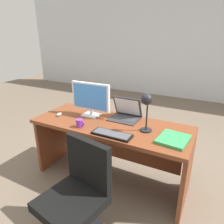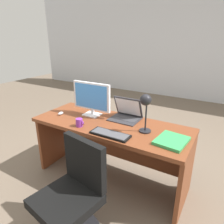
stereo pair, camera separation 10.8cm
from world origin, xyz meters
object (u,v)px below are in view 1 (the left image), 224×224
laptop (126,112)px  mouse (59,114)px  monitor (91,98)px  coffee_mug (80,123)px  desk_lamp (147,104)px  keyboard (112,134)px  book (173,139)px  desk (112,138)px  office_chair (77,204)px

laptop → mouse: laptop is taller
monitor → coffee_mug: bearing=-77.1°
mouse → desk_lamp: (1.06, 0.06, 0.27)m
keyboard → coffee_mug: size_ratio=4.04×
monitor → coffee_mug: 0.39m
monitor → book: 1.05m
laptop → keyboard: bearing=-82.8°
desk → coffee_mug: coffee_mug is taller
desk → book: 0.74m
desk_lamp → coffee_mug: size_ratio=4.04×
keyboard → desk_lamp: bearing=40.3°
book → desk_lamp: bearing=170.0°
monitor → office_chair: bearing=-64.6°
laptop → mouse: (-0.74, -0.31, -0.06)m
book → monitor: bearing=170.2°
mouse → laptop: bearing=22.8°
mouse → office_chair: office_chair is taller
desk_lamp → book: (0.29, -0.05, -0.28)m
mouse → desk_lamp: size_ratio=0.20×
keyboard → desk_lamp: size_ratio=1.00×
monitor → laptop: size_ratio=1.49×
desk_lamp → office_chair: 1.07m
laptop → coffee_mug: laptop is taller
monitor → laptop: bearing=17.2°
monitor → book: monitor is taller
desk → monitor: monitor is taller
keyboard → mouse: 0.81m
keyboard → coffee_mug: bearing=178.4°
keyboard → monitor: bearing=143.3°
laptop → mouse: 0.80m
laptop → desk_lamp: desk_lamp is taller
desk → desk_lamp: (0.41, -0.07, 0.49)m
mouse → office_chair: size_ratio=0.09×
monitor → desk_lamp: same height
coffee_mug → desk: bearing=49.9°
office_chair → coffee_mug: bearing=121.8°
coffee_mug → office_chair: size_ratio=0.11×
coffee_mug → keyboard: bearing=-1.6°
monitor → mouse: bearing=-150.9°
desk → desk_lamp: bearing=-10.4°
laptop → book: 0.68m
desk_lamp → coffee_mug: desk_lamp is taller
book → coffee_mug: size_ratio=3.34×
desk → monitor: 0.53m
desk_lamp → office_chair: size_ratio=0.46×
desk → mouse: mouse is taller
desk → mouse: size_ratio=22.03×
book → office_chair: (-0.58, -0.73, -0.40)m
laptop → mouse: bearing=-157.2°
laptop → desk_lamp: 0.46m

